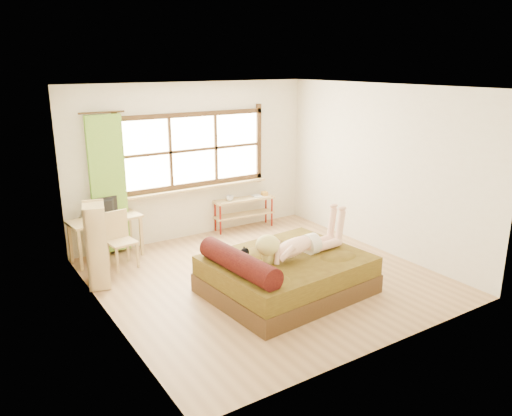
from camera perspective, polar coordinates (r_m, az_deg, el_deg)
floor at (r=7.33m, az=1.02°, el=-7.92°), size 4.50×4.50×0.00m
ceiling at (r=6.69m, az=1.14°, el=13.66°), size 4.50×4.50×0.00m
wall_back at (r=8.80m, az=-7.16°, el=5.33°), size 4.50×0.00×4.50m
wall_front at (r=5.25m, az=14.93°, el=-2.70°), size 4.50×0.00×4.50m
wall_left at (r=5.97m, az=-17.14°, el=-0.57°), size 0.00×4.50×4.50m
wall_right at (r=8.33m, az=14.07°, el=4.33°), size 0.00×4.50×4.50m
window at (r=8.74m, az=-7.11°, el=6.32°), size 2.80×0.16×1.46m
curtain at (r=8.19m, az=-16.53°, el=2.51°), size 0.55×0.10×2.20m
bed at (r=6.77m, az=3.20°, el=-7.52°), size 2.16×1.79×0.77m
woman at (r=6.65m, az=4.91°, el=-3.01°), size 1.45×0.52×0.61m
kitten at (r=6.37m, az=-2.20°, el=-5.61°), size 0.31×0.15×0.24m
desk at (r=8.13m, az=-16.86°, el=-1.70°), size 1.14×0.63×0.68m
monitor at (r=8.11m, az=-17.10°, el=0.00°), size 0.53×0.13×0.30m
chair at (r=7.85m, az=-15.38°, el=-3.12°), size 0.43×0.43×0.85m
pipe_shelf at (r=9.29m, az=-1.33°, el=0.19°), size 1.19×0.39×0.66m
cup at (r=9.09m, az=-3.01°, el=1.14°), size 0.14×0.14×0.10m
book at (r=9.35m, az=-0.35°, el=1.33°), size 0.18×0.24×0.02m
bookshelf at (r=7.24m, az=-17.76°, el=-4.01°), size 0.41×0.56×1.16m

